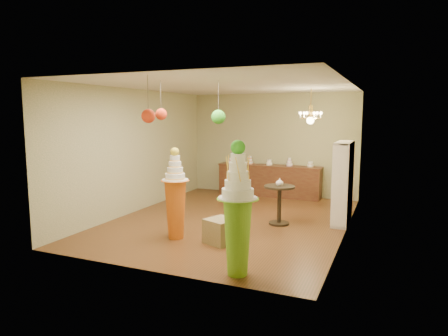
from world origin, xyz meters
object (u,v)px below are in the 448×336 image
at_px(pedestal_orange, 176,202).
at_px(round_table, 279,199).
at_px(pedestal_green, 238,220).
at_px(sideboard, 269,180).

height_order(pedestal_orange, round_table, pedestal_orange).
bearing_deg(pedestal_green, sideboard, 102.18).
relative_size(sideboard, round_table, 3.55).
xyz_separation_m(pedestal_green, round_table, (-0.16, 2.95, -0.29)).
xyz_separation_m(pedestal_green, pedestal_orange, (-1.75, 1.21, -0.12)).
bearing_deg(pedestal_orange, pedestal_green, -34.60).
xyz_separation_m(sideboard, round_table, (1.09, -2.87, 0.08)).
relative_size(pedestal_green, sideboard, 0.67).
bearing_deg(round_table, pedestal_green, -86.81).
relative_size(pedestal_green, pedestal_orange, 1.14).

